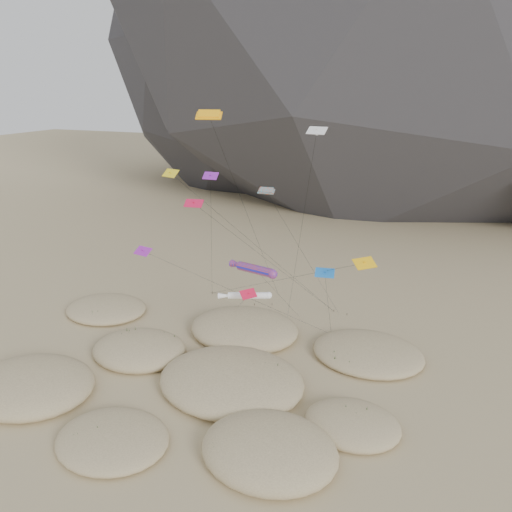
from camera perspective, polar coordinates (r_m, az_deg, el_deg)
The scene contains 9 objects.
ground at distance 55.28m, azimuth -7.25°, elevation -15.71°, with size 500.00×500.00×0.00m, color #CCB789.
dunes at distance 58.24m, azimuth -6.24°, elevation -12.86°, with size 50.07×34.94×3.52m.
dune_grass at distance 58.64m, azimuth -6.43°, elevation -12.47°, with size 40.20×27.40×1.47m.
kite_stakes at distance 73.80m, azimuth 3.15°, elevation -5.97°, with size 21.56×8.40×0.30m.
rainbow_tube_kite at distance 57.43m, azimuth -0.24°, elevation -1.50°, with size 7.18×14.11×12.05m.
white_tube_kite at distance 56.77m, azimuth -1.15°, elevation -4.54°, with size 10.14×13.58×9.27m.
orange_parafoil at distance 56.67m, azimuth -5.28°, elevation 15.45°, with size 3.70×18.79×28.74m.
multi_parafoil at distance 59.87m, azimuth 1.35°, elevation 7.19°, with size 8.36×10.98×19.76m.
delta_kites at distance 56.56m, azimuth -0.92°, elevation 3.58°, with size 28.54×19.78×26.84m.
Camera 1 is at (22.96, -39.22, 31.47)m, focal length 35.00 mm.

